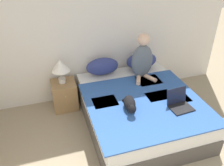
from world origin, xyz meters
The scene contains 9 objects.
wall_back centered at (0.00, 3.25, 1.27)m, with size 5.24×0.05×2.55m.
bed centered at (0.54, 2.19, 0.26)m, with size 1.69×1.98×0.53m.
pillow_near centered at (0.17, 3.01, 0.68)m, with size 0.57×0.29×0.30m.
pillow_far centered at (0.91, 3.01, 0.68)m, with size 0.57×0.29×0.30m.
person_sitting centered at (0.78, 2.71, 0.88)m, with size 0.38×0.37×0.79m.
cat_tabby centered at (0.27, 1.93, 0.62)m, with size 0.23×0.47×0.18m.
laptop_open centered at (0.96, 1.76, 0.59)m, with size 0.34×0.31×0.25m.
nightstand centered at (-0.53, 2.98, 0.25)m, with size 0.41×0.43×0.50m.
table_lamp centered at (-0.54, 2.99, 0.81)m, with size 0.30×0.30×0.42m.
Camera 1 is at (-0.76, -0.53, 2.60)m, focal length 38.00 mm.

